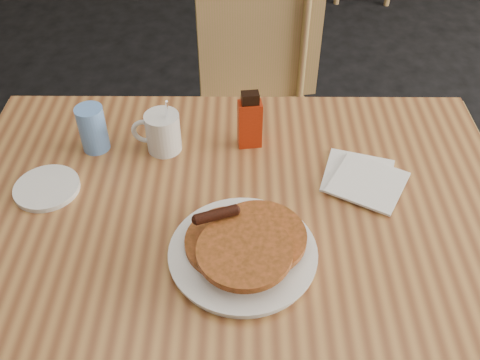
# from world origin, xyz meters

# --- Properties ---
(main_table) EXTENTS (1.32, 0.94, 0.75)m
(main_table) POSITION_xyz_m (-0.07, 0.02, 0.71)
(main_table) COLOR #A6703B
(main_table) RESTS_ON floor
(chair_main_far) EXTENTS (0.50, 0.51, 0.93)m
(chair_main_far) POSITION_xyz_m (-0.05, 0.76, 0.55)
(chair_main_far) COLOR #9D6E4A
(chair_main_far) RESTS_ON floor
(pancake_plate) EXTENTS (0.29, 0.29, 0.09)m
(pancake_plate) POSITION_xyz_m (-0.03, -0.12, 0.77)
(pancake_plate) COLOR silver
(pancake_plate) RESTS_ON main_table
(coffee_mug) EXTENTS (0.12, 0.08, 0.15)m
(coffee_mug) POSITION_xyz_m (-0.25, 0.20, 0.80)
(coffee_mug) COLOR silver
(coffee_mug) RESTS_ON main_table
(syrup_bottle) EXTENTS (0.06, 0.05, 0.15)m
(syrup_bottle) POSITION_xyz_m (-0.04, 0.23, 0.82)
(syrup_bottle) COLOR maroon
(syrup_bottle) RESTS_ON main_table
(napkin_stack) EXTENTS (0.21, 0.22, 0.01)m
(napkin_stack) POSITION_xyz_m (0.22, 0.12, 0.76)
(napkin_stack) COLOR white
(napkin_stack) RESTS_ON main_table
(blue_tumbler) EXTENTS (0.08, 0.08, 0.11)m
(blue_tumbler) POSITION_xyz_m (-0.41, 0.19, 0.81)
(blue_tumbler) COLOR #5E90DD
(blue_tumbler) RESTS_ON main_table
(side_saucer) EXTENTS (0.15, 0.15, 0.01)m
(side_saucer) POSITION_xyz_m (-0.48, 0.04, 0.76)
(side_saucer) COLOR silver
(side_saucer) RESTS_ON main_table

